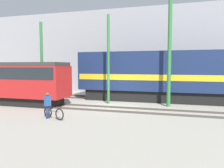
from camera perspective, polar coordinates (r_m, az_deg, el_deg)
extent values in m
plane|color=#9E998C|center=(17.46, -0.25, -5.77)|extent=(120.00, 120.00, 0.00)
cube|color=#47423D|center=(15.43, -2.56, -6.91)|extent=(60.00, 0.07, 0.14)
cube|color=#47423D|center=(16.76, -0.96, -5.96)|extent=(60.00, 0.07, 0.14)
cube|color=#47423D|center=(20.16, 2.08, -4.14)|extent=(60.00, 0.07, 0.14)
cube|color=#47423D|center=(21.54, 3.02, -3.57)|extent=(60.00, 0.07, 0.14)
cube|color=#99999E|center=(28.53, 6.50, 8.23)|extent=(46.88, 6.00, 9.86)
cube|color=black|center=(20.21, 14.23, -3.03)|extent=(14.77, 2.55, 1.00)
cube|color=navy|center=(20.04, 14.36, 3.28)|extent=(16.06, 3.00, 3.45)
cube|color=gold|center=(20.06, 14.33, 1.81)|extent=(15.74, 3.04, 0.50)
cube|color=black|center=(20.19, -24.77, -3.76)|extent=(8.78, 2.00, 0.70)
cube|color=#B21E1E|center=(20.03, -24.93, 0.73)|extent=(9.98, 2.50, 2.47)
cube|color=#1E2328|center=(20.00, -25.00, 2.68)|extent=(9.58, 2.54, 0.90)
cube|color=#333333|center=(19.99, -25.07, 4.69)|extent=(9.78, 2.38, 0.30)
torus|color=black|center=(13.30, -13.56, -7.70)|extent=(0.68, 0.29, 0.70)
torus|color=black|center=(14.09, -16.39, -7.07)|extent=(0.68, 0.29, 0.70)
cylinder|color=#1E4C99|center=(13.66, -15.02, -6.88)|extent=(0.85, 0.32, 0.04)
cylinder|color=#1E4C99|center=(13.94, -16.02, -6.52)|extent=(0.03, 0.03, 0.31)
cylinder|color=#262626|center=(13.22, -13.59, -6.01)|extent=(0.16, 0.42, 0.02)
cylinder|color=#232D4C|center=(13.91, -16.17, -7.04)|extent=(0.11, 0.11, 0.78)
cylinder|color=#232D4C|center=(13.82, -16.69, -7.14)|extent=(0.11, 0.11, 0.78)
cube|color=#264C8C|center=(13.74, -16.49, -4.27)|extent=(0.32, 0.41, 0.60)
sphere|color=brown|center=(13.69, -16.53, -2.60)|extent=(0.21, 0.21, 0.21)
cylinder|color=#2D7238|center=(21.17, -17.87, 5.60)|extent=(0.26, 0.26, 7.16)
cylinder|color=#2D7238|center=(18.35, -0.95, 6.38)|extent=(0.22, 0.22, 7.42)
cylinder|color=#2D7238|center=(17.60, 14.82, 10.12)|extent=(0.29, 0.29, 9.76)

